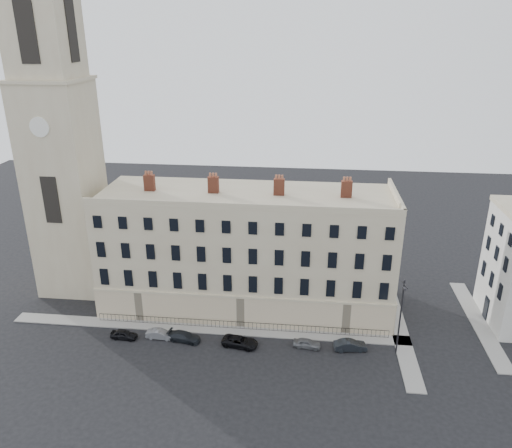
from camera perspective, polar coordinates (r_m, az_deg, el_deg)
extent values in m
plane|color=black|center=(56.50, 3.65, -15.29)|extent=(160.00, 160.00, 0.00)
cube|color=tan|center=(63.42, -1.09, -2.98)|extent=(36.00, 12.00, 15.00)
cube|color=beige|center=(60.69, -1.78, -10.09)|extent=(36.10, 0.18, 4.00)
cube|color=beige|center=(66.35, 14.78, -7.90)|extent=(0.18, 12.10, 4.00)
cube|color=tan|center=(55.06, -1.91, 1.99)|extent=(36.00, 0.35, 0.80)
cube|color=tan|center=(61.01, 15.75, 3.14)|extent=(0.35, 12.00, 0.80)
cube|color=brown|center=(62.98, -12.08, 4.63)|extent=(1.30, 0.70, 2.00)
cube|color=brown|center=(60.99, -4.89, 4.48)|extent=(1.30, 0.70, 2.00)
cube|color=brown|center=(60.02, 2.65, 4.25)|extent=(1.30, 0.70, 2.00)
cube|color=brown|center=(60.10, 10.30, 3.94)|extent=(1.30, 0.70, 2.00)
cube|color=tan|center=(69.88, -20.88, 3.63)|extent=(8.00, 8.00, 28.00)
cube|color=tan|center=(67.00, -23.14, 19.25)|extent=(7.04, 7.04, 10.00)
cube|color=black|center=(63.86, -24.77, 19.44)|extent=(2.20, 0.14, 7.00)
cylinder|color=white|center=(64.36, -23.52, 10.12)|extent=(2.40, 0.14, 2.40)
cube|color=gray|center=(61.59, -5.65, -11.82)|extent=(48.00, 2.00, 0.12)
cube|color=gray|center=(64.10, 15.93, -11.18)|extent=(2.00, 24.00, 0.12)
cube|color=gray|center=(68.25, 24.09, -10.20)|extent=(2.00, 20.00, 0.12)
cube|color=black|center=(60.78, -1.84, -11.13)|extent=(35.00, 0.04, 0.04)
cube|color=black|center=(61.27, -1.83, -11.84)|extent=(35.00, 0.04, 0.04)
imported|color=black|center=(61.42, -14.85, -12.10)|extent=(3.20, 1.46, 1.06)
imported|color=slate|center=(60.54, -10.90, -12.26)|extent=(3.33, 1.28, 1.08)
imported|color=black|center=(59.63, -8.20, -12.62)|extent=(4.07, 2.21, 1.12)
imported|color=black|center=(58.24, -1.83, -13.29)|extent=(4.36, 2.56, 1.14)
imported|color=slate|center=(58.30, 5.84, -13.41)|extent=(3.24, 1.56, 1.07)
imported|color=black|center=(58.54, 10.71, -13.47)|extent=(3.82, 1.78, 1.21)
cylinder|color=#28282C|center=(57.19, 16.15, -10.20)|extent=(0.18, 0.18, 9.11)
cylinder|color=#28282C|center=(54.34, 16.60, -6.64)|extent=(0.45, 1.70, 0.11)
cube|color=#28282C|center=(53.66, 16.57, -7.09)|extent=(0.31, 0.60, 0.14)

